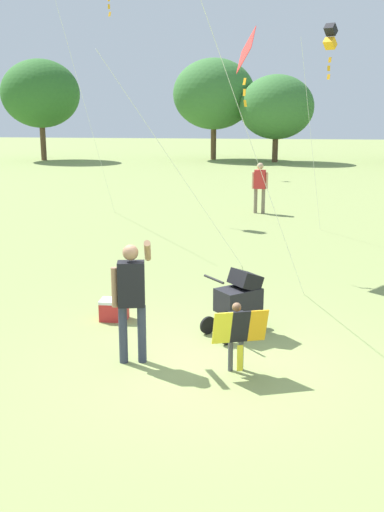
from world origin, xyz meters
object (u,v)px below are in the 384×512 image
person_sitting_far (260,184)px  cooler_box (114,310)px  kite_blue_high (243,57)px  kite_orange_delta (330,38)px  person_adult_flyer (131,292)px  stroller (239,297)px  child_with_butterfly_kite (237,330)px

person_sitting_far → cooler_box: person_sitting_far is taller
kite_blue_high → kite_orange_delta: bearing=63.6°
cooler_box → kite_blue_high: bearing=62.5°
kite_orange_delta → kite_blue_high: bearing=-116.4°
person_adult_flyer → kite_blue_high: kite_blue_high is taller
kite_blue_high → cooler_box: 5.94m
kite_blue_high → person_sitting_far: (0.39, 6.95, -3.43)m
stroller → person_adult_flyer: bearing=-139.0°
stroller → cooler_box: stroller is taller
person_adult_flyer → person_sitting_far: person_adult_flyer is taller
person_adult_flyer → kite_orange_delta: kite_orange_delta is taller
stroller → cooler_box: bearing=169.1°
child_with_butterfly_kite → kite_blue_high: kite_blue_high is taller
person_adult_flyer → stroller: 1.91m
kite_blue_high → person_adult_flyer: bearing=-103.2°
child_with_butterfly_kite → person_sitting_far: bearing=89.1°
person_adult_flyer → stroller: size_ratio=1.69×
kite_orange_delta → child_with_butterfly_kite: bearing=-101.3°
kite_orange_delta → person_sitting_far: kite_orange_delta is taller
person_adult_flyer → kite_blue_high: bearing=76.8°
child_with_butterfly_kite → person_adult_flyer: bearing=173.7°
kite_orange_delta → cooler_box: 10.32m
person_adult_flyer → stroller: bearing=41.0°
stroller → person_sitting_far: size_ratio=0.62×
person_adult_flyer → cooler_box: (-0.67, 1.63, -0.83)m
child_with_butterfly_kite → person_adult_flyer: 1.51m
person_sitting_far → cooler_box: bearing=-102.2°
kite_orange_delta → person_sitting_far: (-1.77, 2.61, -4.23)m
child_with_butterfly_kite → cooler_box: child_with_butterfly_kite is taller
person_adult_flyer → person_sitting_far: (1.64, 12.27, -0.03)m
person_adult_flyer → stroller: person_adult_flyer is taller
person_adult_flyer → stroller: (1.41, 1.23, -0.40)m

